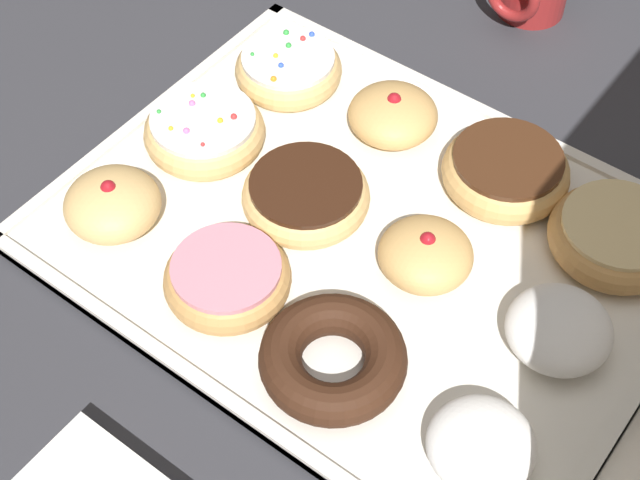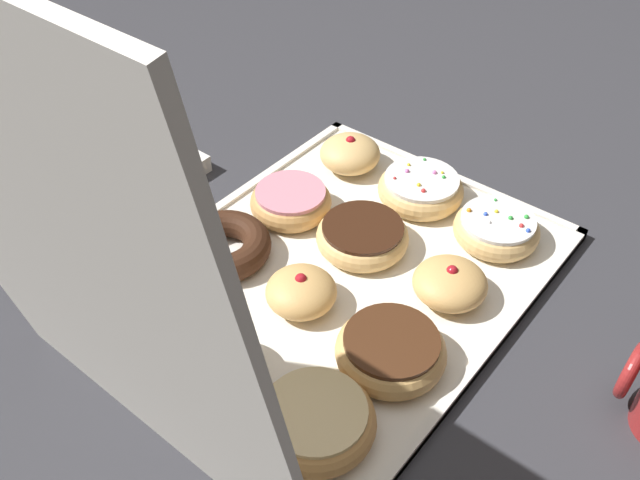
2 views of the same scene
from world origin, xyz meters
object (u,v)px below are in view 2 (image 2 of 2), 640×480
(pink_frosted_donut_5, at_px, (291,201))
(powdered_filled_donut_11, at_px, (141,307))
(donut_box, at_px, (334,279))
(jelly_filled_donut_2, at_px, (350,154))
(chocolate_cake_ring_donut_8, at_px, (223,245))
(sprinkle_donut_0, at_px, (497,229))
(chocolate_frosted_donut_4, at_px, (362,236))
(napkin_stack, at_px, (144,168))
(glazed_ring_donut_9, at_px, (315,420))
(jelly_filled_donut_3, at_px, (450,283))
(chocolate_frosted_donut_6, at_px, (391,350))
(sprinkle_donut_1, at_px, (418,187))
(jelly_filled_donut_7, at_px, (298,290))
(powdered_filled_donut_10, at_px, (219,359))

(pink_frosted_donut_5, distance_m, powdered_filled_donut_11, 0.25)
(donut_box, relative_size, jelly_filled_donut_2, 6.20)
(chocolate_cake_ring_donut_8, bearing_deg, powdered_filled_donut_11, 91.91)
(sprinkle_donut_0, height_order, chocolate_frosted_donut_4, sprinkle_donut_0)
(donut_box, relative_size, sprinkle_donut_0, 4.93)
(powdered_filled_donut_11, bearing_deg, chocolate_cake_ring_donut_8, -88.09)
(napkin_stack, bearing_deg, glazed_ring_donut_9, 158.83)
(donut_box, height_order, chocolate_cake_ring_donut_8, chocolate_cake_ring_donut_8)
(pink_frosted_donut_5, bearing_deg, sprinkle_donut_0, -152.87)
(jelly_filled_donut_3, height_order, chocolate_frosted_donut_6, jelly_filled_donut_3)
(jelly_filled_donut_2, xyz_separation_m, jelly_filled_donut_3, (-0.25, 0.13, -0.00))
(jelly_filled_donut_2, relative_size, powdered_filled_donut_11, 1.05)
(sprinkle_donut_0, xyz_separation_m, sprinkle_donut_1, (0.12, -0.01, 0.00))
(jelly_filled_donut_7, relative_size, powdered_filled_donut_10, 0.95)
(sprinkle_donut_0, distance_m, chocolate_frosted_donut_6, 0.25)
(sprinkle_donut_0, bearing_deg, powdered_filled_donut_11, 56.87)
(sprinkle_donut_0, distance_m, chocolate_frosted_donut_4, 0.17)
(sprinkle_donut_1, relative_size, glazed_ring_donut_9, 0.98)
(donut_box, distance_m, sprinkle_donut_1, 0.19)
(donut_box, distance_m, jelly_filled_donut_7, 0.07)
(jelly_filled_donut_3, distance_m, glazed_ring_donut_9, 0.24)
(chocolate_cake_ring_donut_8, height_order, glazed_ring_donut_9, glazed_ring_donut_9)
(sprinkle_donut_1, relative_size, napkin_stack, 0.85)
(powdered_filled_donut_11, bearing_deg, sprinkle_donut_1, -107.50)
(jelly_filled_donut_3, xyz_separation_m, powdered_filled_donut_10, (0.13, 0.25, 0.00))
(jelly_filled_donut_3, distance_m, chocolate_frosted_donut_4, 0.13)
(sprinkle_donut_1, relative_size, chocolate_cake_ring_donut_8, 0.98)
(chocolate_frosted_donut_4, xyz_separation_m, napkin_stack, (0.34, 0.06, -0.02))
(powdered_filled_donut_10, bearing_deg, pink_frosted_donut_5, -64.96)
(donut_box, relative_size, powdered_filled_donut_11, 6.53)
(sprinkle_donut_1, xyz_separation_m, powdered_filled_donut_10, (-0.00, 0.38, 0.00))
(jelly_filled_donut_3, xyz_separation_m, chocolate_cake_ring_donut_8, (0.25, 0.12, -0.00))
(jelly_filled_donut_3, relative_size, pink_frosted_donut_5, 0.80)
(donut_box, xyz_separation_m, glazed_ring_donut_9, (-0.12, 0.18, 0.02))
(donut_box, xyz_separation_m, jelly_filled_donut_3, (-0.12, -0.06, 0.03))
(jelly_filled_donut_7, bearing_deg, chocolate_frosted_donut_6, 177.76)
(sprinkle_donut_0, xyz_separation_m, napkin_stack, (0.47, 0.18, -0.02))
(sprinkle_donut_0, bearing_deg, napkin_stack, 21.19)
(chocolate_frosted_donut_6, xyz_separation_m, napkin_stack, (0.48, -0.07, -0.02))
(donut_box, relative_size, glazed_ring_donut_9, 4.54)
(sprinkle_donut_1, height_order, jelly_filled_donut_2, jelly_filled_donut_2)
(donut_box, xyz_separation_m, chocolate_frosted_donut_6, (-0.13, 0.07, 0.03))
(donut_box, relative_size, jelly_filled_donut_3, 6.19)
(chocolate_frosted_donut_4, relative_size, pink_frosted_donut_5, 1.08)
(sprinkle_donut_1, bearing_deg, jelly_filled_donut_7, 89.93)
(jelly_filled_donut_2, bearing_deg, powdered_filled_donut_11, 89.55)
(jelly_filled_donut_2, height_order, chocolate_cake_ring_donut_8, jelly_filled_donut_2)
(sprinkle_donut_0, height_order, jelly_filled_donut_2, jelly_filled_donut_2)
(sprinkle_donut_0, distance_m, napkin_stack, 0.50)
(jelly_filled_donut_7, xyz_separation_m, powdered_filled_donut_11, (0.12, 0.13, -0.00))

